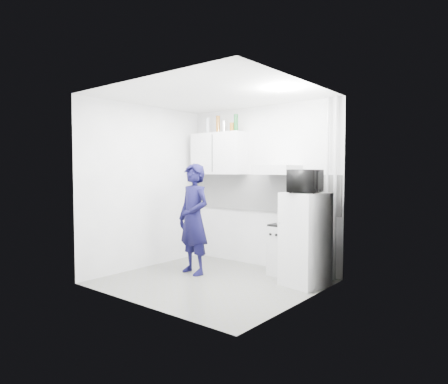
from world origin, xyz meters
The scene contains 22 objects.
floor centered at (0.00, 0.00, 0.00)m, with size 2.80×2.80×0.00m, color #616256.
ceiling centered at (0.00, 0.00, 2.60)m, with size 2.80×2.80×0.00m, color white.
wall_back centered at (0.00, 1.25, 1.30)m, with size 2.80×2.80×0.00m, color white.
wall_left centered at (-1.40, 0.00, 1.30)m, with size 2.60×2.60×0.00m, color white.
wall_right centered at (1.40, 0.00, 1.30)m, with size 2.60×2.60×0.00m, color white.
person centered at (-0.51, 0.18, 0.83)m, with size 0.61×0.40×1.67m, color black.
stove centered at (0.64, 1.00, 0.37)m, with size 0.46×0.46×0.74m, color silver.
fridge centered at (1.10, 0.67, 0.63)m, with size 0.52×0.52×1.26m, color silver.
stove_top centered at (0.64, 1.00, 0.75)m, with size 0.44×0.44×0.03m, color black.
saucepan centered at (0.58, 0.96, 0.82)m, with size 0.18×0.18×0.10m, color silver.
microwave centered at (1.10, 0.67, 1.42)m, with size 0.38×0.56×0.31m, color black.
bottle_b centered at (-1.01, 1.07, 2.34)m, with size 0.07×0.07×0.28m, color #B2B7BC.
bottle_d centered at (-0.77, 1.07, 2.35)m, with size 0.07×0.07×0.29m, color brown.
canister_a centered at (-0.64, 1.07, 2.30)m, with size 0.08×0.08×0.20m, color silver.
canister_b centered at (-0.47, 1.07, 2.28)m, with size 0.08×0.08×0.15m, color brown.
bottle_e centered at (-0.39, 1.07, 2.34)m, with size 0.07×0.07×0.29m, color #144C1E.
upper_cabinet centered at (-0.75, 1.07, 1.85)m, with size 1.00×0.35×0.70m, color silver.
range_hood centered at (0.45, 1.00, 1.57)m, with size 0.60×0.50×0.14m, color silver.
backsplash centered at (0.00, 1.24, 1.20)m, with size 2.74×0.03×0.60m, color white.
pipe_a centered at (1.30, 1.17, 1.30)m, with size 0.05×0.05×2.60m, color silver.
pipe_b centered at (1.18, 1.17, 1.30)m, with size 0.04×0.04×2.60m, color silver.
ceiling_spot_fixture centered at (1.00, 0.20, 2.57)m, with size 0.10×0.10×0.02m, color white.
Camera 1 is at (3.62, -4.17, 1.55)m, focal length 32.00 mm.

